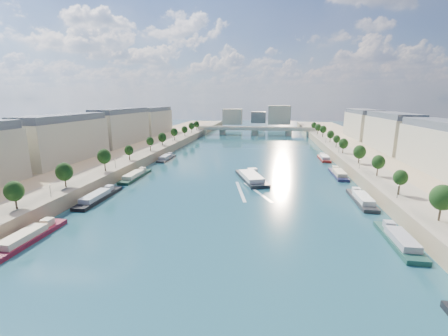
% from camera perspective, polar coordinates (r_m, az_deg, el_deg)
% --- Properties ---
extents(ground, '(700.00, 700.00, 0.00)m').
position_cam_1_polar(ground, '(153.27, 3.38, -0.05)').
color(ground, '#0C3537').
rests_on(ground, ground).
extents(quay_left, '(44.00, 520.00, 5.00)m').
position_cam_1_polar(quay_left, '(174.30, -20.91, 1.54)').
color(quay_left, '#9E8460').
rests_on(quay_left, ground).
extents(quay_right, '(44.00, 520.00, 5.00)m').
position_cam_1_polar(quay_right, '(163.21, 29.45, -0.03)').
color(quay_right, '#9E8460').
rests_on(quay_right, ground).
extents(pave_left, '(14.00, 520.00, 0.10)m').
position_cam_1_polar(pave_left, '(167.03, -16.48, 2.29)').
color(pave_left, gray).
rests_on(pave_left, quay_left).
extents(pave_right, '(14.00, 520.00, 0.10)m').
position_cam_1_polar(pave_right, '(157.91, 24.48, 1.05)').
color(pave_right, gray).
rests_on(pave_right, quay_right).
extents(trees_left, '(4.80, 268.80, 8.26)m').
position_cam_1_polar(trees_left, '(167.12, -15.69, 4.24)').
color(trees_left, '#382B1E').
rests_on(trees_left, ground).
extents(trees_right, '(4.80, 268.80, 8.26)m').
position_cam_1_polar(trees_right, '(165.97, 23.07, 3.62)').
color(trees_right, '#382B1E').
rests_on(trees_right, ground).
extents(lamps_left, '(0.36, 200.36, 4.28)m').
position_cam_1_polar(lamps_left, '(155.75, -16.57, 2.56)').
color(lamps_left, black).
rests_on(lamps_left, ground).
extents(lamps_right, '(0.36, 200.36, 4.28)m').
position_cam_1_polar(lamps_right, '(160.99, 22.56, 2.43)').
color(lamps_right, black).
rests_on(lamps_right, ground).
extents(buildings_left, '(16.00, 226.00, 23.20)m').
position_cam_1_polar(buildings_left, '(189.13, -22.95, 6.50)').
color(buildings_left, '#BBB090').
rests_on(buildings_left, ground).
extents(buildings_right, '(16.00, 226.00, 23.20)m').
position_cam_1_polar(buildings_right, '(177.07, 32.54, 5.10)').
color(buildings_right, '#BBB090').
rests_on(buildings_right, ground).
extents(skyline, '(79.00, 42.00, 22.00)m').
position_cam_1_polar(skyline, '(368.94, 7.03, 9.84)').
color(skyline, '#BBB090').
rests_on(skyline, ground).
extents(bridge, '(112.00, 12.00, 8.15)m').
position_cam_1_polar(bridge, '(294.92, 5.94, 7.22)').
color(bridge, '#C1B79E').
rests_on(bridge, ground).
extents(tour_barge, '(16.77, 29.08, 3.80)m').
position_cam_1_polar(tour_barge, '(131.13, 5.23, -1.86)').
color(tour_barge, black).
rests_on(tour_barge, ground).
extents(wake, '(16.02, 25.67, 0.04)m').
position_cam_1_polar(wake, '(115.50, 4.73, -4.45)').
color(wake, silver).
rests_on(wake, ground).
extents(moored_barges_left, '(5.00, 157.93, 3.60)m').
position_cam_1_polar(moored_barges_left, '(115.35, -22.57, -5.04)').
color(moored_barges_left, '#191939').
rests_on(moored_barges_left, ground).
extents(moored_barges_right, '(5.00, 163.08, 3.60)m').
position_cam_1_polar(moored_barges_right, '(112.79, 24.89, -5.66)').
color(moored_barges_right, black).
rests_on(moored_barges_right, ground).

